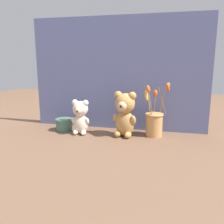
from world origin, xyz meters
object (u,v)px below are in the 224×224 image
at_px(teddy_bear_medium, 80,116).
at_px(decorative_tin_tall, 64,124).
at_px(flower_vase, 154,121).
at_px(teddy_bear_large, 125,113).

xyz_separation_m(teddy_bear_medium, decorative_tin_tall, (-0.13, 0.04, -0.07)).
height_order(teddy_bear_medium, decorative_tin_tall, teddy_bear_medium).
bearing_deg(flower_vase, teddy_bear_large, -165.66).
height_order(flower_vase, decorative_tin_tall, flower_vase).
relative_size(flower_vase, decorative_tin_tall, 2.96).
bearing_deg(teddy_bear_medium, teddy_bear_large, 4.09).
relative_size(teddy_bear_large, decorative_tin_tall, 2.43).
relative_size(teddy_bear_large, teddy_bear_medium, 1.26).
distance_m(teddy_bear_medium, flower_vase, 0.43).
bearing_deg(teddy_bear_large, decorative_tin_tall, 176.55).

